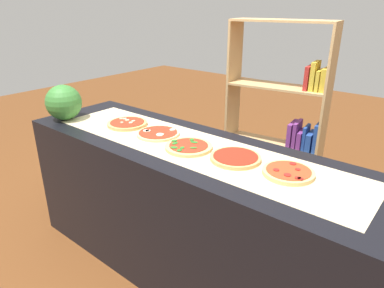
{
  "coord_description": "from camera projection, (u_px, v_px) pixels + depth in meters",
  "views": [
    {
      "loc": [
        1.22,
        -1.49,
        1.74
      ],
      "look_at": [
        0.0,
        0.0,
        0.95
      ],
      "focal_mm": 32.46,
      "sensor_mm": 36.0,
      "label": 1
    }
  ],
  "objects": [
    {
      "name": "bookshelf",
      "position": [
        285.0,
        123.0,
        3.03
      ],
      "size": [
        0.88,
        0.38,
        1.61
      ],
      "color": "tan",
      "rests_on": "ground_plane"
    },
    {
      "name": "pizza_mozzarella_1",
      "position": [
        158.0,
        133.0,
        2.27
      ],
      "size": [
        0.28,
        0.28,
        0.02
      ],
      "color": "#E5C17F",
      "rests_on": "parchment_paper"
    },
    {
      "name": "pizza_mushroom_0",
      "position": [
        127.0,
        124.0,
        2.45
      ],
      "size": [
        0.28,
        0.28,
        0.03
      ],
      "color": "tan",
      "rests_on": "parchment_paper"
    },
    {
      "name": "pizza_spinach_2",
      "position": [
        188.0,
        147.0,
        2.06
      ],
      "size": [
        0.28,
        0.28,
        0.03
      ],
      "color": "#DBB26B",
      "rests_on": "parchment_paper"
    },
    {
      "name": "counter",
      "position": [
        192.0,
        213.0,
        2.26
      ],
      "size": [
        2.47,
        0.72,
        0.93
      ],
      "primitive_type": "cube",
      "color": "black",
      "rests_on": "ground_plane"
    },
    {
      "name": "pizza_plain_3",
      "position": [
        235.0,
        158.0,
        1.91
      ],
      "size": [
        0.28,
        0.28,
        0.02
      ],
      "color": "tan",
      "rests_on": "parchment_paper"
    },
    {
      "name": "parchment_paper",
      "position": [
        192.0,
        147.0,
        2.09
      ],
      "size": [
        2.07,
        0.48,
        0.0
      ],
      "primitive_type": "cube",
      "color": "beige",
      "rests_on": "counter"
    },
    {
      "name": "pizza_pepperoni_4",
      "position": [
        288.0,
        172.0,
        1.75
      ],
      "size": [
        0.26,
        0.26,
        0.03
      ],
      "color": "#DBB26B",
      "rests_on": "parchment_paper"
    },
    {
      "name": "ground_plane",
      "position": [
        192.0,
        269.0,
        2.44
      ],
      "size": [
        12.0,
        12.0,
        0.0
      ],
      "primitive_type": "plane",
      "color": "brown"
    },
    {
      "name": "watermelon",
      "position": [
        64.0,
        102.0,
        2.53
      ],
      "size": [
        0.26,
        0.26,
        0.26
      ],
      "primitive_type": "sphere",
      "color": "#387A33",
      "rests_on": "counter"
    }
  ]
}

